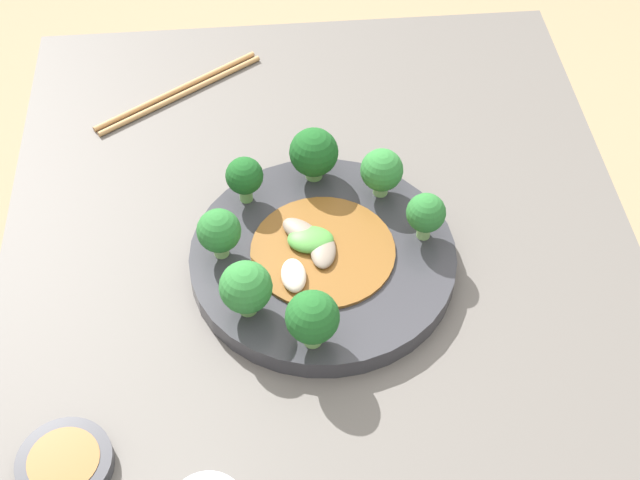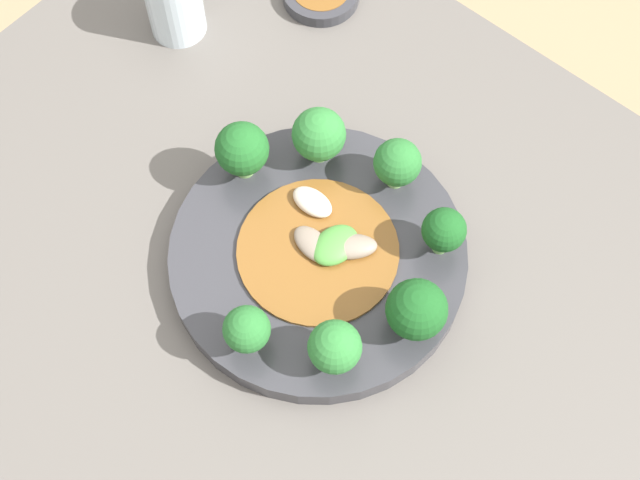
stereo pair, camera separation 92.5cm
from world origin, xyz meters
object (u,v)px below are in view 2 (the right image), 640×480
object	(u,v)px
broccoli_south	(247,330)
broccoli_east	(416,311)
broccoli_northwest	(319,135)
broccoli_southeast	(335,347)
broccoli_north	(397,163)
broccoli_northeast	(444,231)
stirfry_center	(325,243)
broccoli_west	(242,150)
plate	(320,255)

from	to	relation	value
broccoli_south	broccoli_east	bearing A→B (deg)	47.20
broccoli_northwest	broccoli_southeast	world-z (taller)	broccoli_northwest
broccoli_north	broccoli_northwest	size ratio (longest dim) A/B	0.93
broccoli_north	broccoli_east	size ratio (longest dim) A/B	0.91
broccoli_northeast	broccoli_north	bearing A→B (deg)	159.50
broccoli_north	stirfry_center	world-z (taller)	broccoli_north
broccoli_west	broccoli_north	bearing A→B (deg)	35.81
broccoli_east	plate	bearing A→B (deg)	177.72
broccoli_east	stirfry_center	bearing A→B (deg)	174.53
broccoli_northeast	broccoli_south	bearing A→B (deg)	-110.69
broccoli_south	broccoli_northwest	bearing A→B (deg)	113.38
broccoli_north	stirfry_center	distance (m)	0.10
broccoli_east	broccoli_south	bearing A→B (deg)	-132.80
plate	broccoli_northeast	distance (m)	0.12
broccoli_west	broccoli_southeast	xyz separation A→B (m)	(0.20, -0.09, -0.00)
plate	broccoli_west	world-z (taller)	broccoli_west
broccoli_north	broccoli_south	distance (m)	0.22
broccoli_north	broccoli_southeast	size ratio (longest dim) A/B	1.00
plate	broccoli_west	size ratio (longest dim) A/B	4.28
plate	broccoli_northwest	distance (m)	0.12
broccoli_north	broccoli_east	xyz separation A→B (m)	(0.11, -0.11, 0.00)
broccoli_west	broccoli_northwest	world-z (taller)	broccoli_west
broccoli_northeast	plate	bearing A→B (deg)	-138.36
broccoli_north	broccoli_east	bearing A→B (deg)	-45.57
broccoli_east	broccoli_northeast	size ratio (longest dim) A/B	1.13
broccoli_south	broccoli_northeast	bearing A→B (deg)	69.31
plate	broccoli_north	size ratio (longest dim) A/B	4.78
broccoli_east	broccoli_southeast	bearing A→B (deg)	-114.60
broccoli_east	broccoli_west	distance (m)	0.23
stirfry_center	broccoli_northwest	bearing A→B (deg)	134.08
plate	broccoli_south	bearing A→B (deg)	-83.16
broccoli_west	plate	bearing A→B (deg)	-8.66
stirfry_center	broccoli_west	bearing A→B (deg)	174.52
plate	broccoli_northeast	xyz separation A→B (m)	(0.09, 0.08, 0.05)
broccoli_east	broccoli_northeast	world-z (taller)	broccoli_east
broccoli_south	broccoli_southeast	xyz separation A→B (m)	(0.07, 0.04, -0.00)
stirfry_center	broccoli_north	bearing A→B (deg)	86.15
broccoli_north	broccoli_northeast	distance (m)	0.08
broccoli_northeast	broccoli_southeast	xyz separation A→B (m)	(-0.00, -0.15, -0.00)
broccoli_east	broccoli_west	world-z (taller)	broccoli_west
broccoli_northwest	broccoli_south	distance (m)	0.21
broccoli_northwest	broccoli_south	world-z (taller)	broccoli_northwest
broccoli_northeast	broccoli_northwest	bearing A→B (deg)	178.66
broccoli_north	broccoli_southeast	distance (m)	0.20
plate	broccoli_northwest	xyz separation A→B (m)	(-0.07, 0.08, 0.05)
broccoli_south	broccoli_northeast	distance (m)	0.20
plate	broccoli_south	distance (m)	0.13
broccoli_northwest	broccoli_southeast	xyz separation A→B (m)	(0.15, -0.16, -0.00)
broccoli_north	stirfry_center	bearing A→B (deg)	-93.85
broccoli_east	broccoli_northwest	distance (m)	0.20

